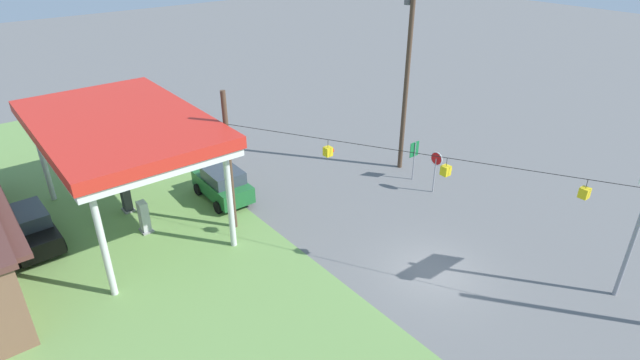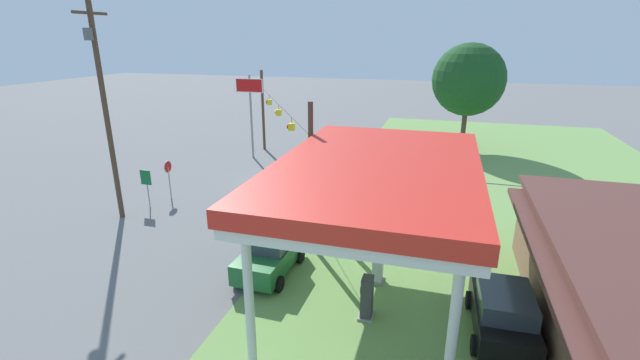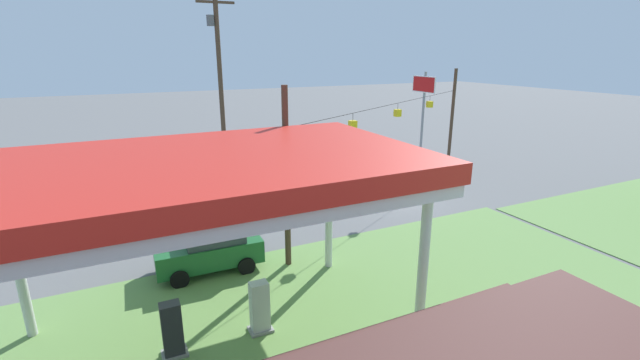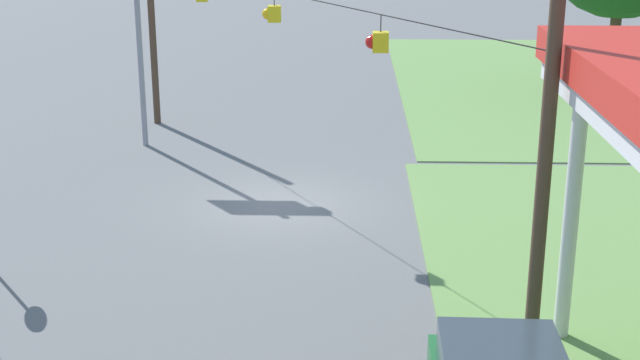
# 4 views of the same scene
# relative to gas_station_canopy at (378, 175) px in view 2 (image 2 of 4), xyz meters

# --- Properties ---
(ground_plane) EXTENTS (160.00, 160.00, 0.00)m
(ground_plane) POSITION_rel_gas_station_canopy_xyz_m (-12.29, -8.68, -5.19)
(ground_plane) COLOR slate
(grass_verge_opposite_corner) EXTENTS (24.00, 24.00, 0.04)m
(grass_verge_opposite_corner) POSITION_rel_gas_station_canopy_xyz_m (-28.29, 7.32, -5.17)
(grass_verge_opposite_corner) COLOR #6B934C
(grass_verge_opposite_corner) RESTS_ON ground
(gas_station_canopy) EXTENTS (11.49, 7.04, 5.69)m
(gas_station_canopy) POSITION_rel_gas_station_canopy_xyz_m (0.00, 0.00, 0.00)
(gas_station_canopy) COLOR silver
(gas_station_canopy) RESTS_ON ground
(fuel_pump_near) EXTENTS (0.71, 0.56, 1.69)m
(fuel_pump_near) POSITION_rel_gas_station_canopy_xyz_m (-1.27, -0.00, -4.39)
(fuel_pump_near) COLOR gray
(fuel_pump_near) RESTS_ON ground
(fuel_pump_far) EXTENTS (0.71, 0.56, 1.69)m
(fuel_pump_far) POSITION_rel_gas_station_canopy_xyz_m (1.27, -0.00, -4.39)
(fuel_pump_far) COLOR gray
(fuel_pump_far) RESTS_ON ground
(car_at_pumps_front) EXTENTS (4.05, 2.19, 1.87)m
(car_at_pumps_front) POSITION_rel_gas_station_canopy_xyz_m (-0.75, -4.65, -4.23)
(car_at_pumps_front) COLOR #1E602D
(car_at_pumps_front) RESTS_ON ground
(car_at_pumps_rear) EXTENTS (4.28, 2.21, 1.84)m
(car_at_pumps_rear) POSITION_rel_gas_station_canopy_xyz_m (0.91, 4.65, -4.24)
(car_at_pumps_rear) COLOR black
(car_at_pumps_rear) RESTS_ON ground
(stop_sign_roadside) EXTENTS (0.80, 0.08, 2.50)m
(stop_sign_roadside) POSITION_rel_gas_station_canopy_xyz_m (-7.46, -14.40, -3.37)
(stop_sign_roadside) COLOR #99999E
(stop_sign_roadside) RESTS_ON ground
(stop_sign_overhead) EXTENTS (0.22, 2.40, 6.99)m
(stop_sign_overhead) POSITION_rel_gas_station_canopy_xyz_m (-17.92, -13.47, -0.15)
(stop_sign_overhead) COLOR gray
(stop_sign_overhead) RESTS_ON ground
(route_sign) EXTENTS (0.10, 0.70, 2.40)m
(route_sign) POSITION_rel_gas_station_canopy_xyz_m (-5.64, -14.66, -3.48)
(route_sign) COLOR gray
(route_sign) RESTS_ON ground
(utility_pole_main) EXTENTS (2.20, 0.44, 11.83)m
(utility_pole_main) POSITION_rel_gas_station_canopy_xyz_m (-3.99, -15.30, 1.37)
(utility_pole_main) COLOR #4C3828
(utility_pole_main) RESTS_ON ground
(signal_span_gantry) EXTENTS (17.51, 10.24, 7.15)m
(signal_span_gantry) POSITION_rel_gas_station_canopy_xyz_m (-12.29, -8.70, -1.32)
(signal_span_gantry) COLOR #4C3828
(signal_span_gantry) RESTS_ON ground
(tree_west_verge) EXTENTS (6.38, 6.38, 9.49)m
(tree_west_verge) POSITION_rel_gas_station_canopy_xyz_m (-26.23, 3.88, 1.10)
(tree_west_verge) COLOR #4C3828
(tree_west_verge) RESTS_ON ground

